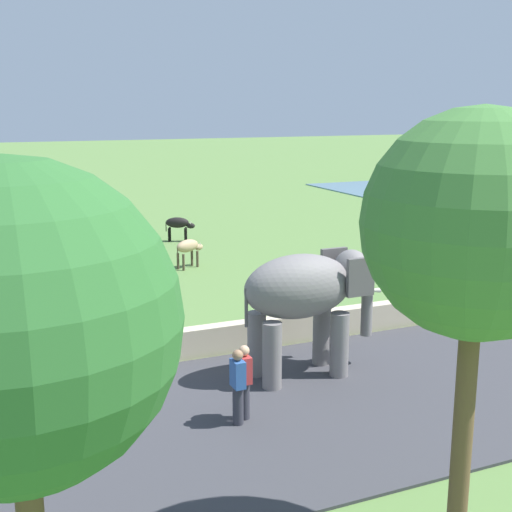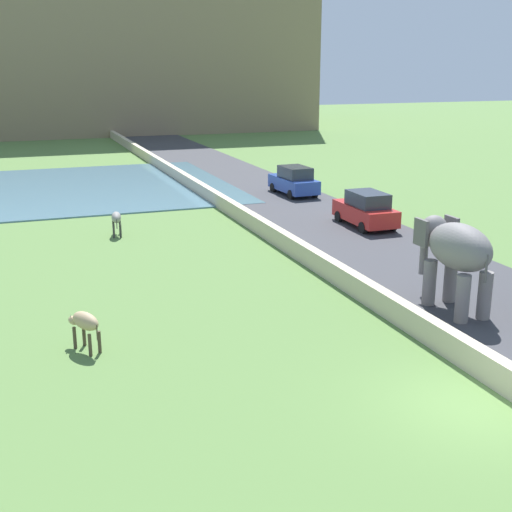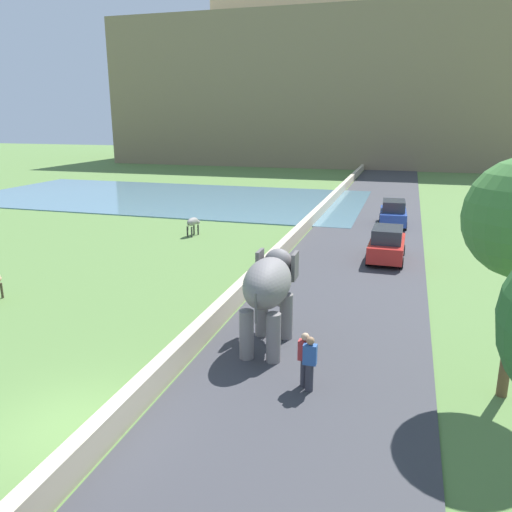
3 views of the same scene
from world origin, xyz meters
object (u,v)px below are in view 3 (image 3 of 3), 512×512
object	(u,v)px
person_trailing	(310,363)
car_red	(387,244)
elephant	(269,287)
cow_grey	(193,222)
car_blue	(393,213)
person_beside_elephant	(305,359)

from	to	relation	value
person_trailing	car_red	world-z (taller)	car_red
elephant	person_trailing	size ratio (longest dim) A/B	2.13
cow_grey	car_red	bearing A→B (deg)	-12.13
person_trailing	car_red	distance (m)	13.97
car_blue	cow_grey	xyz separation A→B (m)	(-11.86, -6.44, -0.06)
cow_grey	car_blue	bearing A→B (deg)	28.49
car_red	car_blue	bearing A→B (deg)	89.98
elephant	person_trailing	distance (m)	3.27
person_trailing	car_red	size ratio (longest dim) A/B	0.41
car_blue	cow_grey	world-z (taller)	car_blue
person_beside_elephant	person_trailing	size ratio (longest dim) A/B	1.00
elephant	person_beside_elephant	world-z (taller)	elephant
car_blue	cow_grey	distance (m)	13.49
elephant	person_trailing	world-z (taller)	elephant
car_red	cow_grey	distance (m)	12.13
person_beside_elephant	car_red	distance (m)	13.78
person_beside_elephant	car_blue	bearing A→B (deg)	86.12
person_beside_elephant	cow_grey	xyz separation A→B (m)	(-10.32, 16.24, -0.04)
car_red	car_blue	distance (m)	8.99
car_blue	car_red	bearing A→B (deg)	-90.02
person_beside_elephant	car_red	xyz separation A→B (m)	(1.54, 13.70, 0.03)
elephant	car_blue	distance (m)	20.69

